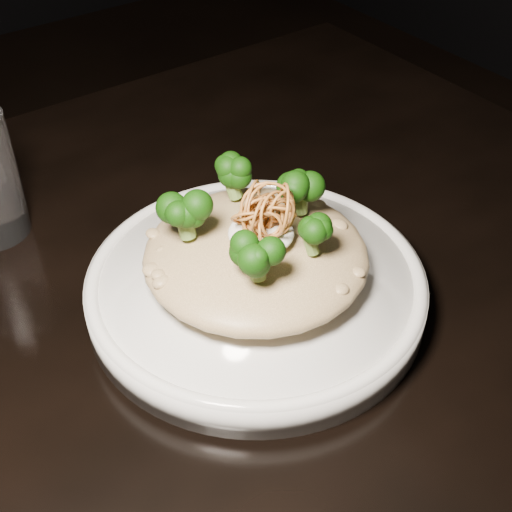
{
  "coord_description": "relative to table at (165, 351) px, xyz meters",
  "views": [
    {
      "loc": [
        -0.21,
        -0.45,
        1.21
      ],
      "look_at": [
        0.07,
        -0.07,
        0.81
      ],
      "focal_mm": 50.0,
      "sensor_mm": 36.0,
      "label": 1
    }
  ],
  "objects": [
    {
      "name": "risotto",
      "position": [
        0.07,
        -0.06,
        0.14
      ],
      "size": [
        0.2,
        0.2,
        0.04
      ],
      "primitive_type": "ellipsoid",
      "color": "brown",
      "rests_on": "plate"
    },
    {
      "name": "plate",
      "position": [
        0.07,
        -0.07,
        0.1
      ],
      "size": [
        0.31,
        0.31,
        0.03
      ],
      "primitive_type": "cylinder",
      "color": "silver",
      "rests_on": "table"
    },
    {
      "name": "shallots",
      "position": [
        0.07,
        -0.07,
        0.19
      ],
      "size": [
        0.05,
        0.05,
        0.03
      ],
      "primitive_type": null,
      "color": "brown",
      "rests_on": "cheese"
    },
    {
      "name": "cheese",
      "position": [
        0.07,
        -0.07,
        0.17
      ],
      "size": [
        0.06,
        0.06,
        0.02
      ],
      "primitive_type": "ellipsoid",
      "color": "white",
      "rests_on": "risotto"
    },
    {
      "name": "broccoli",
      "position": [
        0.07,
        -0.06,
        0.18
      ],
      "size": [
        0.14,
        0.14,
        0.05
      ],
      "primitive_type": null,
      "color": "black",
      "rests_on": "risotto"
    },
    {
      "name": "table",
      "position": [
        0.0,
        0.0,
        0.0
      ],
      "size": [
        1.1,
        0.8,
        0.75
      ],
      "color": "black",
      "rests_on": "ground"
    }
  ]
}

